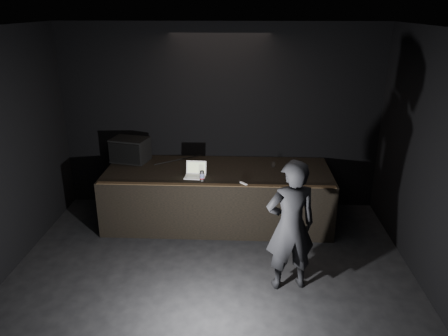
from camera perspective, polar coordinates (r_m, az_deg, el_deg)
ground at (r=5.91m, az=-2.42°, el=-19.01°), size 7.00×7.00×0.00m
room_walls at (r=4.88m, az=-2.77°, el=-0.36°), size 6.10×7.10×3.52m
stage_riser at (r=7.98m, az=-0.78°, el=-3.60°), size 4.00×1.50×1.00m
riser_lip at (r=7.12m, az=-1.14°, el=-2.21°), size 3.92×0.10×0.01m
stage_monitor at (r=8.35m, az=-12.18°, el=2.33°), size 0.74×0.61×0.44m
cable at (r=8.31m, az=-5.97°, el=1.09°), size 0.83×0.62×0.02m
laptop at (r=7.50m, az=-3.73°, el=-0.59°), size 0.37×0.33×0.24m
beer_can at (r=7.27m, az=-2.90°, el=-1.05°), size 0.08×0.08×0.18m
plastic_cup at (r=7.95m, az=6.46°, el=0.43°), size 0.07×0.07×0.09m
wii_remote at (r=7.16m, az=2.57°, el=-2.05°), size 0.13×0.14×0.03m
person at (r=6.03m, az=8.68°, el=-7.48°), size 0.78×0.59×1.91m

